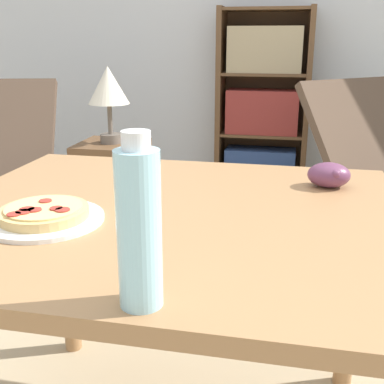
{
  "coord_description": "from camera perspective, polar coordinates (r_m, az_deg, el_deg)",
  "views": [
    {
      "loc": [
        0.26,
        -1.03,
        1.1
      ],
      "look_at": [
        0.06,
        -0.06,
        0.78
      ],
      "focal_mm": 45.0,
      "sensor_mm": 36.0,
      "label": 1
    }
  ],
  "objects": [
    {
      "name": "grape_bunch",
      "position": [
        1.32,
        15.9,
        1.96
      ],
      "size": [
        0.11,
        0.09,
        0.07
      ],
      "color": "#6B3856",
      "rests_on": "dining_table"
    },
    {
      "name": "pizza_on_plate",
      "position": [
        1.08,
        -17.09,
        -2.64
      ],
      "size": [
        0.25,
        0.25,
        0.04
      ],
      "color": "white",
      "rests_on": "dining_table"
    },
    {
      "name": "bookshelf",
      "position": [
        3.51,
        8.36,
        9.73
      ],
      "size": [
        0.64,
        0.31,
        1.31
      ],
      "color": "brown",
      "rests_on": "ground_plane"
    },
    {
      "name": "dining_table",
      "position": [
        1.15,
        -2.6,
        -6.71
      ],
      "size": [
        1.08,
        0.93,
        0.72
      ],
      "color": "#A37549",
      "rests_on": "ground_plane"
    },
    {
      "name": "side_table",
      "position": [
        2.64,
        -9.24,
        -0.4
      ],
      "size": [
        0.34,
        0.34,
        0.58
      ],
      "color": "brown",
      "rests_on": "ground_plane"
    },
    {
      "name": "drink_bottle",
      "position": [
        0.68,
        -6.29,
        -4.18
      ],
      "size": [
        0.06,
        0.06,
        0.26
      ],
      "color": "#A3DBEA",
      "rests_on": "dining_table"
    },
    {
      "name": "wall_back",
      "position": [
        3.67,
        8.05,
        20.72
      ],
      "size": [
        8.0,
        0.05,
        2.6
      ],
      "color": "silver",
      "rests_on": "ground_plane"
    },
    {
      "name": "lounge_chair_far",
      "position": [
        2.86,
        21.28,
        -0.04
      ],
      "size": [
        0.96,
        1.02,
        0.88
      ],
      "rotation": [
        0.0,
        0.0,
        0.73
      ],
      "color": "black",
      "rests_on": "ground_plane"
    },
    {
      "name": "table_lamp",
      "position": [
        2.52,
        -9.88,
        11.94
      ],
      "size": [
        0.21,
        0.21,
        0.39
      ],
      "color": "#665B51",
      "rests_on": "side_table"
    }
  ]
}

